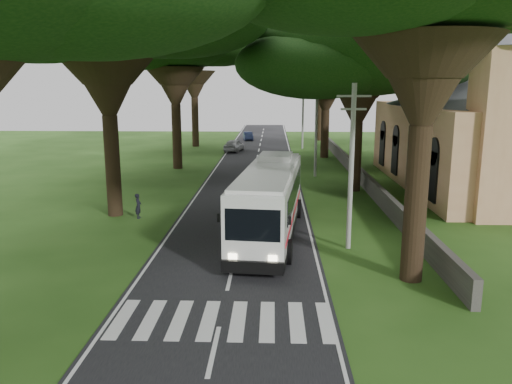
{
  "coord_description": "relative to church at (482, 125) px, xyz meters",
  "views": [
    {
      "loc": [
        1.75,
        -17.68,
        7.87
      ],
      "look_at": [
        0.84,
        8.85,
        2.2
      ],
      "focal_mm": 35.0,
      "sensor_mm": 36.0,
      "label": 1
    }
  ],
  "objects": [
    {
      "name": "pole_far",
      "position": [
        -12.36,
        24.45,
        -0.73
      ],
      "size": [
        1.6,
        0.24,
        8.0
      ],
      "color": "gray",
      "rests_on": "ground"
    },
    {
      "name": "tree_r_mida",
      "position": [
        -9.86,
        -1.55,
        5.52
      ],
      "size": [
        16.29,
        16.29,
        13.94
      ],
      "color": "black",
      "rests_on": "ground"
    },
    {
      "name": "pedestrian",
      "position": [
        -24.23,
        -10.22,
        -4.15
      ],
      "size": [
        0.37,
        0.56,
        1.51
      ],
      "primitive_type": "imported",
      "rotation": [
        0.0,
        0.0,
        1.59
      ],
      "color": "black",
      "rests_on": "ground"
    },
    {
      "name": "crosswalk",
      "position": [
        -17.86,
        -23.55,
        -4.91
      ],
      "size": [
        8.0,
        3.0,
        0.01
      ],
      "primitive_type": "cube",
      "color": "silver",
      "rests_on": "ground"
    },
    {
      "name": "tree_l_midb",
      "position": [
        -25.36,
        8.45,
        7.6
      ],
      "size": [
        15.19,
        15.19,
        15.85
      ],
      "color": "black",
      "rests_on": "ground"
    },
    {
      "name": "distant_car_b",
      "position": [
        -19.78,
        34.2,
        -4.29
      ],
      "size": [
        1.76,
        3.72,
        1.18
      ],
      "primitive_type": "imported",
      "rotation": [
        0.0,
        0.0,
        0.15
      ],
      "color": "navy",
      "rests_on": "road"
    },
    {
      "name": "tree_r_far",
      "position": [
        -9.36,
        34.45,
        6.29
      ],
      "size": [
        13.58,
        13.58,
        14.22
      ],
      "color": "black",
      "rests_on": "ground"
    },
    {
      "name": "coach_bus",
      "position": [
        -16.27,
        -13.56,
        -2.92
      ],
      "size": [
        3.92,
        12.71,
        3.69
      ],
      "rotation": [
        0.0,
        0.0,
        -0.1
      ],
      "color": "silver",
      "rests_on": "ground"
    },
    {
      "name": "ground",
      "position": [
        -17.86,
        -21.55,
        -4.91
      ],
      "size": [
        140.0,
        140.0,
        0.0
      ],
      "primitive_type": "plane",
      "color": "#264B15",
      "rests_on": "ground"
    },
    {
      "name": "pole_near",
      "position": [
        -12.36,
        -15.55,
        -0.73
      ],
      "size": [
        1.6,
        0.24,
        8.0
      ],
      "color": "gray",
      "rests_on": "ground"
    },
    {
      "name": "distant_car_a",
      "position": [
        -20.86,
        21.22,
        -4.14
      ],
      "size": [
        2.56,
        4.6,
        1.48
      ],
      "primitive_type": "imported",
      "rotation": [
        0.0,
        0.0,
        2.94
      ],
      "color": "#A7A7AC",
      "rests_on": "road"
    },
    {
      "name": "tree_l_far",
      "position": [
        -26.36,
        26.45,
        8.03
      ],
      "size": [
        14.09,
        14.09,
        16.1
      ],
      "color": "black",
      "rests_on": "ground"
    },
    {
      "name": "property_wall",
      "position": [
        -8.86,
        2.45,
        -4.31
      ],
      "size": [
        0.35,
        50.0,
        1.2
      ],
      "primitive_type": "cube",
      "color": "#383533",
      "rests_on": "ground"
    },
    {
      "name": "road",
      "position": [
        -17.86,
        3.45,
        -4.9
      ],
      "size": [
        8.0,
        120.0,
        0.04
      ],
      "primitive_type": "cube",
      "color": "black",
      "rests_on": "ground"
    },
    {
      "name": "pole_mid",
      "position": [
        -12.36,
        4.45,
        -0.73
      ],
      "size": [
        1.6,
        0.24,
        8.0
      ],
      "color": "gray",
      "rests_on": "ground"
    },
    {
      "name": "church",
      "position": [
        0.0,
        0.0,
        0.0
      ],
      "size": [
        14.0,
        24.0,
        11.6
      ],
      "color": "tan",
      "rests_on": "ground"
    },
    {
      "name": "tree_r_midb",
      "position": [
        -10.36,
        16.45,
        5.61
      ],
      "size": [
        15.48,
        15.48,
        13.87
      ],
      "color": "black",
      "rests_on": "ground"
    },
    {
      "name": "tree_l_mida",
      "position": [
        -25.86,
        -9.55,
        7.59
      ],
      "size": [
        16.2,
        16.2,
        16.03
      ],
      "color": "black",
      "rests_on": "ground"
    }
  ]
}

